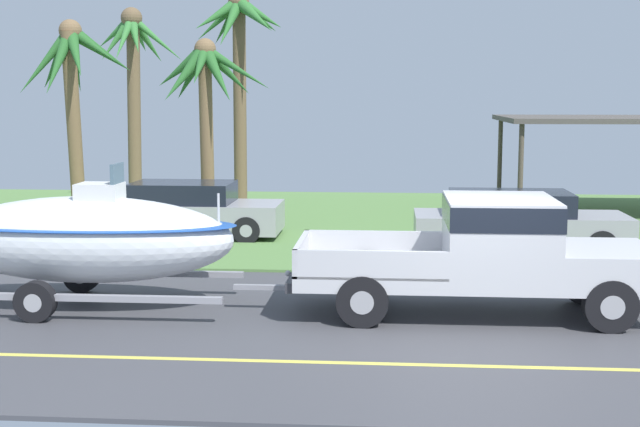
{
  "coord_description": "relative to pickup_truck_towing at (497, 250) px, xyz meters",
  "views": [
    {
      "loc": [
        -1.17,
        -12.91,
        3.51
      ],
      "look_at": [
        -2.32,
        1.29,
        1.57
      ],
      "focal_mm": 48.89,
      "sensor_mm": 36.0,
      "label": 1
    }
  ],
  "objects": [
    {
      "name": "ground",
      "position": [
        -0.54,
        7.43,
        -1.06
      ],
      "size": [
        36.0,
        22.0,
        0.11
      ],
      "color": "#424247"
    },
    {
      "name": "pickup_truck_towing",
      "position": [
        0.0,
        0.0,
        0.0
      ],
      "size": [
        5.86,
        2.08,
        1.9
      ],
      "color": "silver",
      "rests_on": "ground"
    },
    {
      "name": "boat_on_trailer",
      "position": [
        -6.73,
        -0.0,
        0.1
      ],
      "size": [
        6.12,
        2.28,
        2.41
      ],
      "color": "gray",
      "rests_on": "ground"
    },
    {
      "name": "parked_sedan_near",
      "position": [
        -6.64,
        7.11,
        -0.38
      ],
      "size": [
        4.4,
        1.87,
        1.38
      ],
      "color": "#99999E",
      "rests_on": "ground"
    },
    {
      "name": "parked_sedan_far",
      "position": [
        1.14,
        5.63,
        -0.38
      ],
      "size": [
        4.69,
        1.85,
        1.38
      ],
      "color": "#99999E",
      "rests_on": "ground"
    },
    {
      "name": "carport_awning",
      "position": [
        5.16,
        11.97,
        1.71
      ],
      "size": [
        7.27,
        4.98,
        2.89
      ],
      "color": "#4C4238",
      "rests_on": "ground"
    },
    {
      "name": "palm_tree_near_left",
      "position": [
        -9.98,
        14.0,
        3.5
      ],
      "size": [
        3.09,
        3.53,
        6.29
      ],
      "color": "brown",
      "rests_on": "ground"
    },
    {
      "name": "palm_tree_near_right",
      "position": [
        -10.44,
        9.7,
        3.05
      ],
      "size": [
        2.95,
        2.85,
        5.57
      ],
      "color": "brown",
      "rests_on": "ground"
    },
    {
      "name": "palm_tree_mid",
      "position": [
        -6.74,
        9.55,
        2.74
      ],
      "size": [
        3.36,
        2.61,
        5.03
      ],
      "color": "brown",
      "rests_on": "ground"
    },
    {
      "name": "palm_tree_far_left",
      "position": [
        -6.25,
        12.45,
        3.98
      ],
      "size": [
        2.85,
        3.2,
        6.58
      ],
      "color": "brown",
      "rests_on": "ground"
    }
  ]
}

